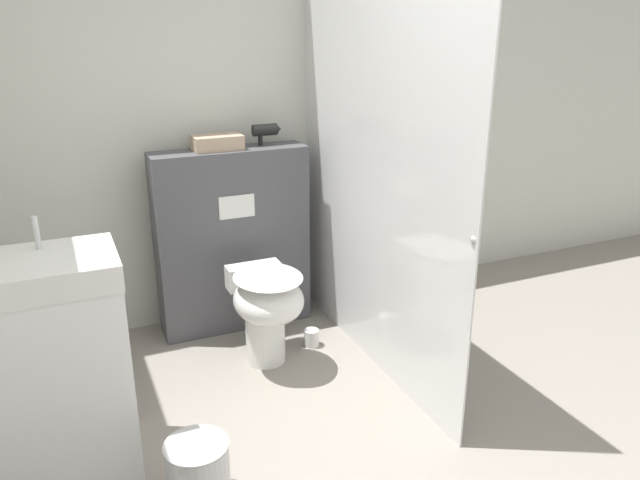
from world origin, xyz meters
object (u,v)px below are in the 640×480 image
object	(u,v)px
hair_drier	(266,130)
toilet	(266,305)
sink_vanity	(58,369)
waste_bin	(198,473)

from	to	relation	value
hair_drier	toilet	bearing A→B (deg)	-111.28
toilet	hair_drier	xyz separation A→B (m)	(0.23, 0.59, 0.88)
sink_vanity	waste_bin	world-z (taller)	sink_vanity
toilet	hair_drier	bearing A→B (deg)	68.72
toilet	sink_vanity	bearing A→B (deg)	-155.84
sink_vanity	waste_bin	distance (m)	0.74
sink_vanity	hair_drier	size ratio (longest dim) A/B	6.31
sink_vanity	hair_drier	world-z (taller)	hair_drier
sink_vanity	waste_bin	xyz separation A→B (m)	(0.48, -0.43, -0.37)
hair_drier	waste_bin	bearing A→B (deg)	-119.43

